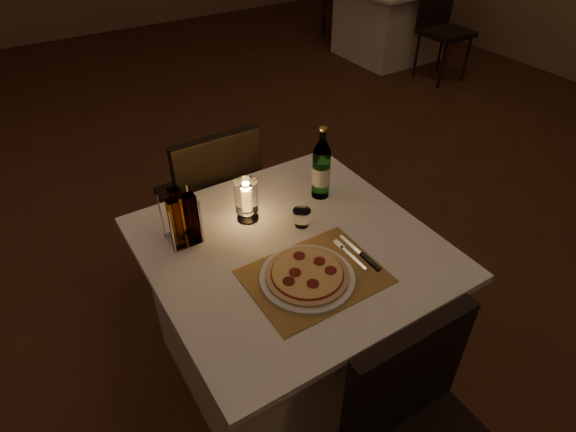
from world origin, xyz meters
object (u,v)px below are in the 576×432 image
pizza (307,274)px  water_bottle (321,169)px  main_table (291,312)px  tumbler (302,218)px  neighbor_table_right (389,21)px  chair_near (423,432)px  plate (307,278)px  hurricane_candle (246,198)px  chair_far (213,193)px

pizza → water_bottle: size_ratio=0.90×
main_table → tumbler: size_ratio=14.42×
neighbor_table_right → main_table: bearing=-137.0°
chair_near → tumbler: chair_near is taller
plate → hurricane_candle: (-0.01, 0.40, 0.09)m
pizza → hurricane_candle: size_ratio=1.64×
main_table → hurricane_candle: size_ratio=5.87×
tumbler → chair_far: bearing=98.6°
plate → water_bottle: (0.32, 0.38, 0.11)m
water_bottle → neighbor_table_right: size_ratio=0.31×
chair_far → main_table: bearing=-90.0°
main_table → chair_far: chair_far is taller
chair_far → tumbler: 0.68m
pizza → hurricane_candle: 0.41m
plate → pizza: 0.02m
main_table → pizza: size_ratio=3.57×
pizza → neighbor_table_right: size_ratio=0.28×
chair_far → water_bottle: bearing=-62.0°
chair_far → neighbor_table_right: chair_far is taller
chair_far → pizza: chair_far is taller
hurricane_candle → neighbor_table_right: hurricane_candle is taller
water_bottle → pizza: bearing=-130.1°
plate → hurricane_candle: bearing=91.3°
pizza → water_bottle: (0.32, 0.38, 0.10)m
pizza → water_bottle: bearing=49.9°
tumbler → neighbor_table_right: bearing=43.2°
chair_far → tumbler: chair_far is taller
plate → chair_far: bearing=86.8°
water_bottle → chair_far: bearing=118.0°
main_table → neighbor_table_right: (3.10, 2.90, 0.00)m
hurricane_candle → neighbor_table_right: (3.16, 2.68, -0.47)m
chair_near → hurricane_candle: (-0.06, 0.94, 0.29)m
tumbler → neighbor_table_right: 4.14m
hurricane_candle → pizza: bearing=-88.7°
main_table → hurricane_candle: (-0.06, 0.22, 0.47)m
neighbor_table_right → chair_far: bearing=-144.9°
chair_far → plate: chair_far is taller
chair_near → pizza: bearing=95.3°
main_table → chair_near: chair_near is taller
chair_near → plate: bearing=95.3°
tumbler → hurricane_candle: bearing=136.6°
main_table → hurricane_candle: 0.52m
chair_far → tumbler: size_ratio=12.98×
plate → neighbor_table_right: (3.15, 3.08, -0.38)m
pizza → main_table: bearing=74.5°
chair_far → water_bottle: water_bottle is taller
chair_far → tumbler: bearing=-81.4°
plate → water_bottle: 0.51m
tumbler → hurricane_candle: size_ratio=0.41×
chair_far → pizza: (-0.05, -0.89, 0.22)m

